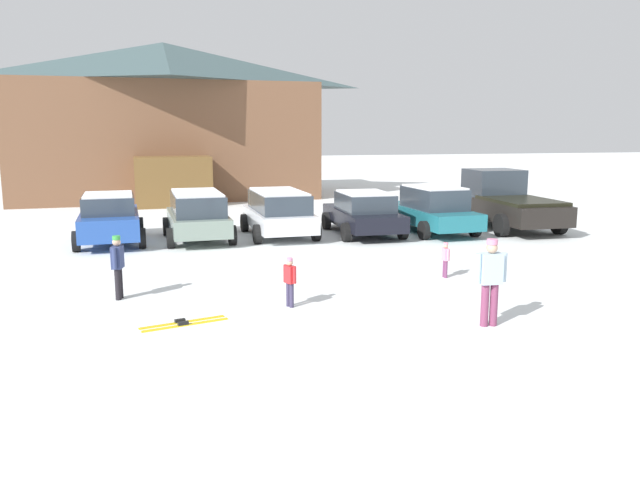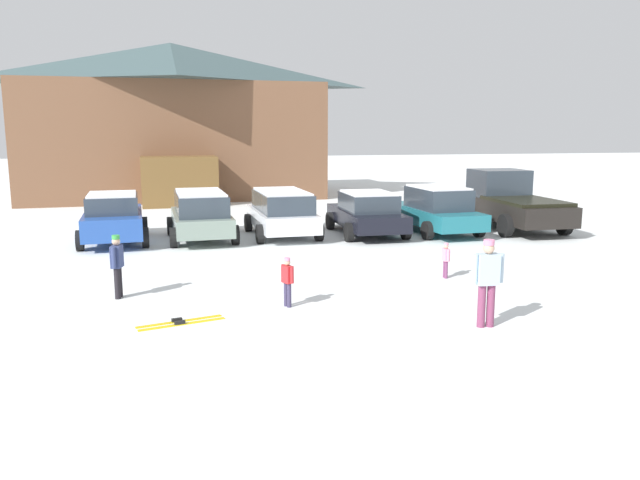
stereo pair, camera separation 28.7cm
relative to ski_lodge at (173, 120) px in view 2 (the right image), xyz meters
The scene contains 13 objects.
ground 27.99m from the ski_lodge, 85.69° to the right, with size 160.00×160.00×0.00m, color silver.
ski_lodge is the anchor object (origin of this frame).
parked_blue_hatchback 15.42m from the ski_lodge, 98.06° to the right, with size 2.32×4.23×1.64m.
parked_grey_wagon 15.41m from the ski_lodge, 87.30° to the right, with size 2.28×4.16×1.64m.
parked_white_suv 15.69m from the ski_lodge, 76.84° to the right, with size 2.29×4.28×1.60m.
parked_black_sedan 16.96m from the ski_lodge, 67.07° to the right, with size 2.27×4.43×1.53m.
parked_teal_hatchback 18.18m from the ski_lodge, 59.64° to the right, with size 2.32×4.79×1.69m.
pickup_truck 19.60m from the ski_lodge, 51.05° to the right, with size 2.64×5.69×2.15m.
skier_teen_in_navy_coat 22.46m from the ski_lodge, 93.69° to the right, with size 0.27×0.51×1.41m.
skier_adult_in_blue_parka 26.66m from the ski_lodge, 78.10° to the right, with size 0.62×0.27×1.67m.
skier_child_in_red_jacket 24.06m from the ski_lodge, 85.00° to the right, with size 0.24×0.36×1.05m.
skier_child_in_pink_snowsuit 23.28m from the ski_lodge, 73.86° to the right, with size 0.13×0.33×0.89m.
pair_of_skis 24.72m from the ski_lodge, 90.33° to the right, with size 1.69×0.72×0.08m.
Camera 2 is at (-2.26, -8.57, 3.66)m, focal length 35.00 mm.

